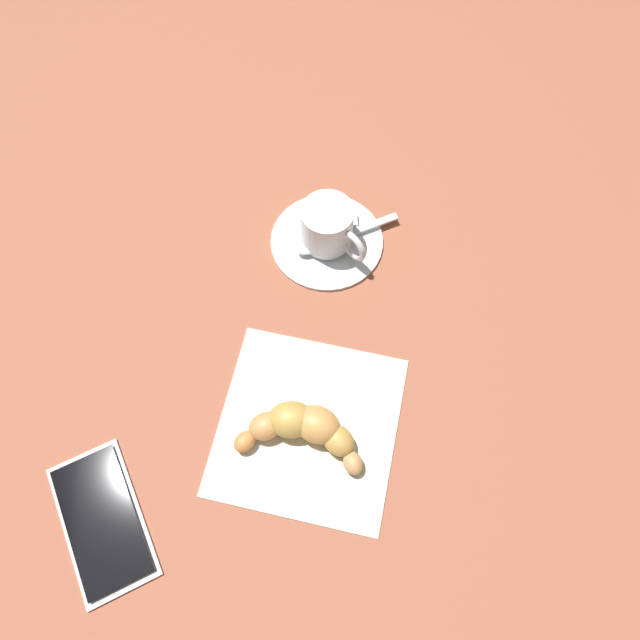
# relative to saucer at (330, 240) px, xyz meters

# --- Properties ---
(ground_plane) EXTENTS (1.80, 1.80, 0.00)m
(ground_plane) POSITION_rel_saucer_xyz_m (-0.11, 0.00, -0.00)
(ground_plane) COLOR #9A553D
(saucer) EXTENTS (0.14, 0.14, 0.01)m
(saucer) POSITION_rel_saucer_xyz_m (0.00, 0.00, 0.00)
(saucer) COLOR silver
(saucer) RESTS_ON ground
(espresso_cup) EXTENTS (0.08, 0.07, 0.06)m
(espresso_cup) POSITION_rel_saucer_xyz_m (-0.00, -0.00, 0.03)
(espresso_cup) COLOR silver
(espresso_cup) RESTS_ON saucer
(teaspoon) EXTENTS (0.06, 0.13, 0.01)m
(teaspoon) POSITION_rel_saucer_xyz_m (-0.00, -0.00, 0.01)
(teaspoon) COLOR silver
(teaspoon) RESTS_ON saucer
(sugar_packet) EXTENTS (0.02, 0.06, 0.01)m
(sugar_packet) POSITION_rel_saucer_xyz_m (0.02, -0.00, 0.01)
(sugar_packet) COLOR white
(sugar_packet) RESTS_ON saucer
(napkin) EXTENTS (0.23, 0.23, 0.00)m
(napkin) POSITION_rel_saucer_xyz_m (-0.23, 0.03, -0.00)
(napkin) COLOR silver
(napkin) RESTS_ON ground
(croissant) EXTENTS (0.08, 0.14, 0.03)m
(croissant) POSITION_rel_saucer_xyz_m (-0.23, 0.04, 0.02)
(croissant) COLOR tan
(croissant) RESTS_ON napkin
(cell_phone) EXTENTS (0.16, 0.13, 0.01)m
(cell_phone) POSITION_rel_saucer_xyz_m (-0.32, 0.24, -0.00)
(cell_phone) COLOR #BAB7BD
(cell_phone) RESTS_ON ground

